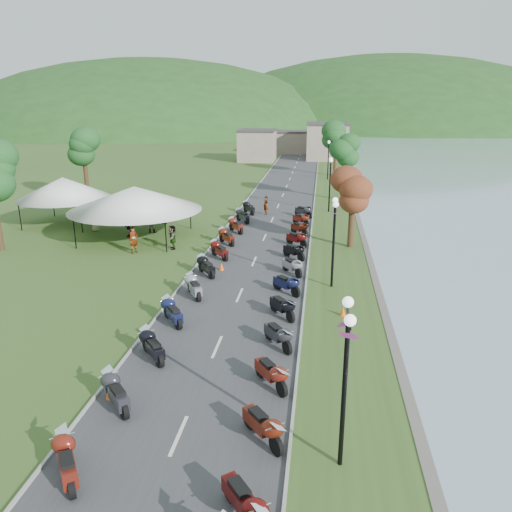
{
  "coord_description": "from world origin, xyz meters",
  "views": [
    {
      "loc": [
        4.19,
        -8.98,
        10.24
      ],
      "look_at": [
        0.5,
        19.14,
        1.3
      ],
      "focal_mm": 35.0,
      "sensor_mm": 36.0,
      "label": 1
    }
  ],
  "objects_px": {
    "streetlamp_near": "(344,390)",
    "pedestrian_a": "(135,253)",
    "vendor_tent_main": "(136,213)",
    "pedestrian_b": "(152,232)",
    "pedestrian_c": "(128,237)"
  },
  "relations": [
    {
      "from": "streetlamp_near",
      "to": "pedestrian_c",
      "type": "bearing_deg",
      "value": 123.59
    },
    {
      "from": "streetlamp_near",
      "to": "pedestrian_b",
      "type": "distance_m",
      "value": 28.96
    },
    {
      "from": "vendor_tent_main",
      "to": "pedestrian_b",
      "type": "bearing_deg",
      "value": 73.07
    },
    {
      "from": "pedestrian_b",
      "to": "pedestrian_a",
      "type": "bearing_deg",
      "value": 109.16
    },
    {
      "from": "vendor_tent_main",
      "to": "pedestrian_c",
      "type": "height_order",
      "value": "vendor_tent_main"
    },
    {
      "from": "pedestrian_b",
      "to": "pedestrian_c",
      "type": "height_order",
      "value": "pedestrian_b"
    },
    {
      "from": "streetlamp_near",
      "to": "pedestrian_b",
      "type": "xyz_separation_m",
      "value": [
        -14.22,
        25.11,
        -2.5
      ]
    },
    {
      "from": "streetlamp_near",
      "to": "pedestrian_a",
      "type": "bearing_deg",
      "value": 124.88
    },
    {
      "from": "streetlamp_near",
      "to": "pedestrian_c",
      "type": "relative_size",
      "value": 2.79
    },
    {
      "from": "pedestrian_b",
      "to": "pedestrian_c",
      "type": "relative_size",
      "value": 1.1
    },
    {
      "from": "vendor_tent_main",
      "to": "streetlamp_near",
      "type": "bearing_deg",
      "value": -57.66
    },
    {
      "from": "pedestrian_c",
      "to": "streetlamp_near",
      "type": "bearing_deg",
      "value": 1.22
    },
    {
      "from": "pedestrian_a",
      "to": "pedestrian_b",
      "type": "xyz_separation_m",
      "value": [
        -0.63,
        5.62,
        0.0
      ]
    },
    {
      "from": "vendor_tent_main",
      "to": "pedestrian_b",
      "type": "height_order",
      "value": "vendor_tent_main"
    },
    {
      "from": "streetlamp_near",
      "to": "pedestrian_a",
      "type": "height_order",
      "value": "streetlamp_near"
    }
  ]
}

